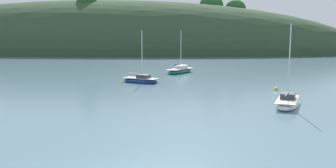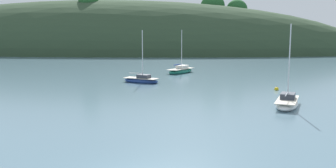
{
  "view_description": "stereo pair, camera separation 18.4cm",
  "coord_description": "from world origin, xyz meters",
  "px_view_note": "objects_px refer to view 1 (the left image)",
  "views": [
    {
      "loc": [
        2.2,
        -13.44,
        6.0
      ],
      "look_at": [
        0.0,
        20.0,
        1.2
      ],
      "focal_mm": 38.99,
      "sensor_mm": 36.0,
      "label": 1
    },
    {
      "loc": [
        2.38,
        -13.43,
        6.0
      ],
      "look_at": [
        0.0,
        20.0,
        1.2
      ],
      "focal_mm": 38.99,
      "sensor_mm": 36.0,
      "label": 2
    }
  ],
  "objects_px": {
    "sailboat_grey_yawl": "(141,80)",
    "mooring_buoy_outer": "(276,89)",
    "sailboat_yellow_far": "(287,103)",
    "sailboat_blue_center": "(180,71)"
  },
  "relations": [
    {
      "from": "sailboat_grey_yawl",
      "to": "mooring_buoy_outer",
      "type": "relative_size",
      "value": 11.81
    },
    {
      "from": "sailboat_grey_yawl",
      "to": "mooring_buoy_outer",
      "type": "xyz_separation_m",
      "value": [
        14.83,
        -4.68,
        -0.18
      ]
    },
    {
      "from": "sailboat_yellow_far",
      "to": "sailboat_blue_center",
      "type": "bearing_deg",
      "value": 111.89
    },
    {
      "from": "sailboat_blue_center",
      "to": "mooring_buoy_outer",
      "type": "distance_m",
      "value": 18.46
    },
    {
      "from": "sailboat_grey_yawl",
      "to": "sailboat_yellow_far",
      "type": "distance_m",
      "value": 19.07
    },
    {
      "from": "mooring_buoy_outer",
      "to": "sailboat_yellow_far",
      "type": "bearing_deg",
      "value": -96.85
    },
    {
      "from": "sailboat_blue_center",
      "to": "sailboat_yellow_far",
      "type": "xyz_separation_m",
      "value": [
        9.5,
        -23.64,
        -0.02
      ]
    },
    {
      "from": "sailboat_grey_yawl",
      "to": "sailboat_yellow_far",
      "type": "bearing_deg",
      "value": -43.61
    },
    {
      "from": "sailboat_yellow_far",
      "to": "mooring_buoy_outer",
      "type": "distance_m",
      "value": 8.54
    },
    {
      "from": "sailboat_blue_center",
      "to": "sailboat_grey_yawl",
      "type": "distance_m",
      "value": 11.34
    }
  ]
}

